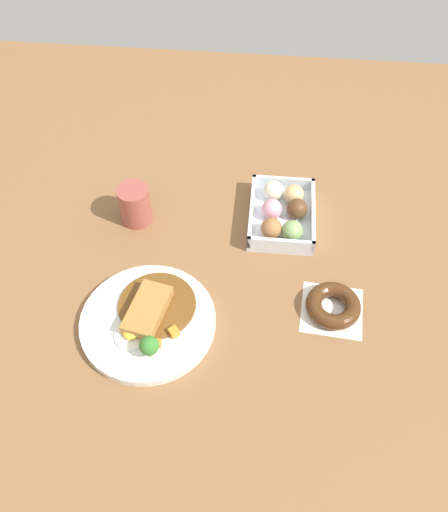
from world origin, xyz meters
name	(u,v)px	position (x,y,z in m)	size (l,w,h in m)	color
ground_plane	(230,261)	(0.00, 0.00, 0.00)	(1.60, 1.60, 0.00)	brown
curry_plate	(149,320)	(-0.17, 0.14, 0.01)	(0.26, 0.26, 0.07)	white
donut_box	(282,213)	(0.13, -0.11, 0.02)	(0.20, 0.14, 0.06)	silver
chocolate_ring_donut	(333,306)	(-0.10, -0.21, 0.02)	(0.13, 0.13, 0.03)	white
coffee_mug	(135,205)	(0.10, 0.22, 0.05)	(0.07, 0.07, 0.09)	#9E4C42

